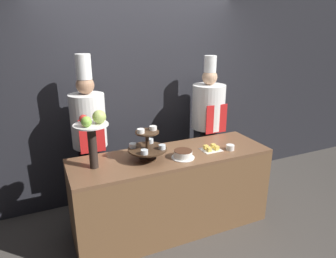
{
  "coord_description": "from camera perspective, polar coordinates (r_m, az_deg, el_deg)",
  "views": [
    {
      "loc": [
        -1.23,
        -2.29,
        2.14
      ],
      "look_at": [
        0.0,
        0.44,
        1.14
      ],
      "focal_mm": 32.0,
      "sensor_mm": 36.0,
      "label": 1
    }
  ],
  "objects": [
    {
      "name": "ground_plane",
      "position": [
        3.37,
        3.27,
        -21.0
      ],
      "size": [
        14.0,
        14.0,
        0.0
      ],
      "primitive_type": "plane",
      "color": "#47423D"
    },
    {
      "name": "wall_back",
      "position": [
        3.85,
        -5.2,
        7.34
      ],
      "size": [
        10.0,
        0.06,
        2.8
      ],
      "color": "#232328",
      "rests_on": "ground_plane"
    },
    {
      "name": "buffet_counter",
      "position": [
        3.36,
        0.71,
        -11.8
      ],
      "size": [
        2.13,
        0.67,
        0.89
      ],
      "color": "brown",
      "rests_on": "ground_plane"
    },
    {
      "name": "tiered_stand",
      "position": [
        2.99,
        -3.95,
        -3.09
      ],
      "size": [
        0.39,
        0.39,
        0.34
      ],
      "color": "#3D2819",
      "rests_on": "buffet_counter"
    },
    {
      "name": "fruit_pedestal",
      "position": [
        2.81,
        -14.15,
        -0.22
      ],
      "size": [
        0.32,
        0.32,
        0.56
      ],
      "color": "#2D231E",
      "rests_on": "buffet_counter"
    },
    {
      "name": "cake_round",
      "position": [
        3.06,
        2.87,
        -4.84
      ],
      "size": [
        0.24,
        0.24,
        0.08
      ],
      "color": "white",
      "rests_on": "buffet_counter"
    },
    {
      "name": "cup_white",
      "position": [
        3.33,
        11.76,
        -3.45
      ],
      "size": [
        0.09,
        0.09,
        0.06
      ],
      "color": "white",
      "rests_on": "buffet_counter"
    },
    {
      "name": "cake_square_tray",
      "position": [
        3.29,
        8.22,
        -3.69
      ],
      "size": [
        0.21,
        0.18,
        0.05
      ],
      "color": "white",
      "rests_on": "buffet_counter"
    },
    {
      "name": "chef_left",
      "position": [
        3.41,
        -14.71,
        -1.2
      ],
      "size": [
        0.38,
        0.38,
        1.9
      ],
      "color": "black",
      "rests_on": "ground_plane"
    },
    {
      "name": "chef_center_left",
      "position": [
        3.93,
        7.59,
        1.44
      ],
      "size": [
        0.42,
        0.42,
        1.84
      ],
      "color": "#28282D",
      "rests_on": "ground_plane"
    }
  ]
}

